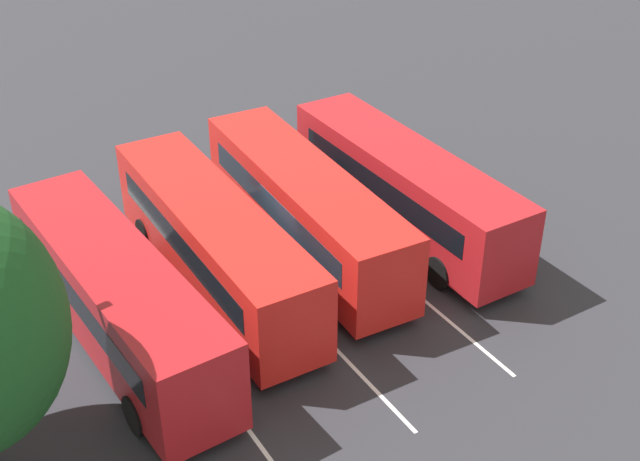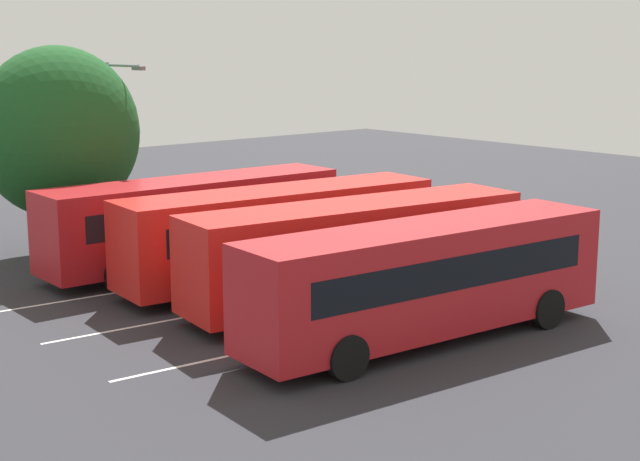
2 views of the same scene
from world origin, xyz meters
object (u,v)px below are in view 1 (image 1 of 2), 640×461
bus_far_right (117,296)px  pedestrian (182,156)px  bus_center_right (214,242)px  bus_far_left (404,187)px  bus_center_left (305,207)px

bus_far_right → pedestrian: size_ratio=6.84×
bus_center_right → bus_far_right: (-0.87, 3.64, 0.00)m
bus_far_left → bus_center_left: size_ratio=0.99×
bus_center_right → pedestrian: bearing=-15.0°
bus_center_right → bus_far_right: bearing=108.9°
bus_center_right → bus_center_left: bearing=-82.6°
pedestrian → bus_center_right: bearing=17.5°
pedestrian → bus_center_left: bearing=44.0°
bus_far_right → pedestrian: bearing=-36.2°
bus_center_left → bus_far_right: size_ratio=1.01×
bus_far_left → bus_center_right: size_ratio=1.00×
bus_center_left → bus_far_right: 7.24m
bus_far_left → bus_center_left: (0.87, 3.63, 0.00)m
bus_center_left → pedestrian: bearing=13.5°
bus_far_left → bus_far_right: size_ratio=1.01×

